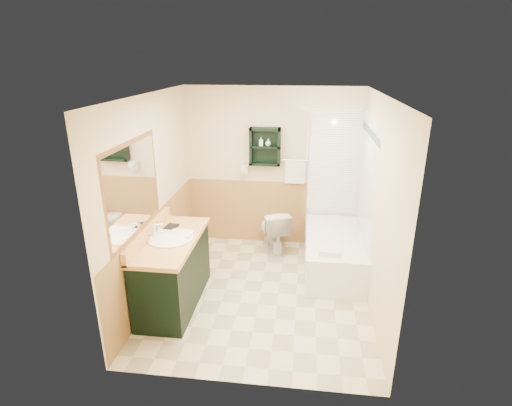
% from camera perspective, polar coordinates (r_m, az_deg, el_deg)
% --- Properties ---
extents(floor, '(3.00, 3.00, 0.00)m').
position_cam_1_polar(floor, '(5.14, 0.67, -12.60)').
color(floor, beige).
rests_on(floor, ground).
extents(back_wall, '(2.60, 0.04, 2.40)m').
position_cam_1_polar(back_wall, '(6.04, 2.33, 5.01)').
color(back_wall, '#FDF3C6').
rests_on(back_wall, ground).
extents(left_wall, '(0.04, 3.00, 2.40)m').
position_cam_1_polar(left_wall, '(4.91, -14.77, 0.71)').
color(left_wall, '#FDF3C6').
rests_on(left_wall, ground).
extents(right_wall, '(0.04, 3.00, 2.40)m').
position_cam_1_polar(right_wall, '(4.65, 17.11, -0.63)').
color(right_wall, '#FDF3C6').
rests_on(right_wall, ground).
extents(ceiling, '(2.60, 3.00, 0.04)m').
position_cam_1_polar(ceiling, '(4.33, 0.80, 15.40)').
color(ceiling, white).
rests_on(ceiling, back_wall).
extents(wainscot_left, '(2.98, 2.98, 1.00)m').
position_cam_1_polar(wainscot_left, '(5.17, -13.71, -6.64)').
color(wainscot_left, tan).
rests_on(wainscot_left, left_wall).
extents(wainscot_back, '(2.58, 2.58, 1.00)m').
position_cam_1_polar(wainscot_back, '(6.23, 2.21, -1.30)').
color(wainscot_back, tan).
rests_on(wainscot_back, back_wall).
extents(mirror_frame, '(1.30, 1.30, 1.00)m').
position_cam_1_polar(mirror_frame, '(4.32, -17.10, 2.01)').
color(mirror_frame, brown).
rests_on(mirror_frame, left_wall).
extents(mirror_glass, '(1.20, 1.20, 0.90)m').
position_cam_1_polar(mirror_glass, '(4.32, -17.04, 2.01)').
color(mirror_glass, white).
rests_on(mirror_glass, left_wall).
extents(tile_right, '(1.50, 1.50, 2.10)m').
position_cam_1_polar(tile_right, '(5.39, 15.28, 0.72)').
color(tile_right, white).
rests_on(tile_right, right_wall).
extents(tile_back, '(0.95, 0.95, 2.10)m').
position_cam_1_polar(tile_back, '(6.05, 12.01, 3.11)').
color(tile_back, white).
rests_on(tile_back, back_wall).
extents(tile_accent, '(1.50, 1.50, 0.10)m').
position_cam_1_polar(tile_accent, '(5.18, 16.04, 9.62)').
color(tile_accent, '#134529').
rests_on(tile_accent, right_wall).
extents(wall_shelf, '(0.45, 0.15, 0.55)m').
position_cam_1_polar(wall_shelf, '(5.85, 1.30, 8.05)').
color(wall_shelf, black).
rests_on(wall_shelf, back_wall).
extents(hair_dryer, '(0.10, 0.24, 0.18)m').
position_cam_1_polar(hair_dryer, '(6.00, -1.57, 4.91)').
color(hair_dryer, silver).
rests_on(hair_dryer, back_wall).
extents(towel_bar, '(0.40, 0.06, 0.40)m').
position_cam_1_polar(towel_bar, '(5.92, 5.69, 6.10)').
color(towel_bar, white).
rests_on(towel_bar, back_wall).
extents(curtain_rod, '(0.03, 1.60, 0.03)m').
position_cam_1_polar(curtain_rod, '(5.10, 7.77, 11.20)').
color(curtain_rod, silver).
rests_on(curtain_rod, back_wall).
extents(shower_curtain, '(1.05, 1.05, 1.70)m').
position_cam_1_polar(shower_curtain, '(5.46, 7.34, 2.66)').
color(shower_curtain, beige).
rests_on(shower_curtain, curtain_rod).
extents(vanity, '(0.59, 1.33, 0.84)m').
position_cam_1_polar(vanity, '(4.83, -11.75, -9.51)').
color(vanity, black).
rests_on(vanity, ground).
extents(bathtub, '(0.77, 1.50, 0.51)m').
position_cam_1_polar(bathtub, '(5.60, 11.00, -7.03)').
color(bathtub, white).
rests_on(bathtub, ground).
extents(toilet, '(0.59, 0.77, 0.67)m').
position_cam_1_polar(toilet, '(5.99, 2.44, -3.93)').
color(toilet, white).
rests_on(toilet, ground).
extents(counter_towel, '(0.26, 0.20, 0.04)m').
position_cam_1_polar(counter_towel, '(4.67, -10.65, -4.43)').
color(counter_towel, white).
rests_on(counter_towel, vanity).
extents(vanity_book, '(0.15, 0.03, 0.20)m').
position_cam_1_polar(vanity_book, '(4.91, -12.92, -2.34)').
color(vanity_book, black).
rests_on(vanity_book, vanity).
extents(tub_towel, '(0.24, 0.20, 0.07)m').
position_cam_1_polar(tub_towel, '(4.99, 10.35, -6.80)').
color(tub_towel, white).
rests_on(tub_towel, bathtub).
extents(soap_bottle_a, '(0.07, 0.13, 0.06)m').
position_cam_1_polar(soap_bottle_a, '(5.85, 0.72, 8.48)').
color(soap_bottle_a, white).
rests_on(soap_bottle_a, wall_shelf).
extents(soap_bottle_b, '(0.10, 0.12, 0.08)m').
position_cam_1_polar(soap_bottle_b, '(5.83, 1.74, 8.56)').
color(soap_bottle_b, white).
rests_on(soap_bottle_b, wall_shelf).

